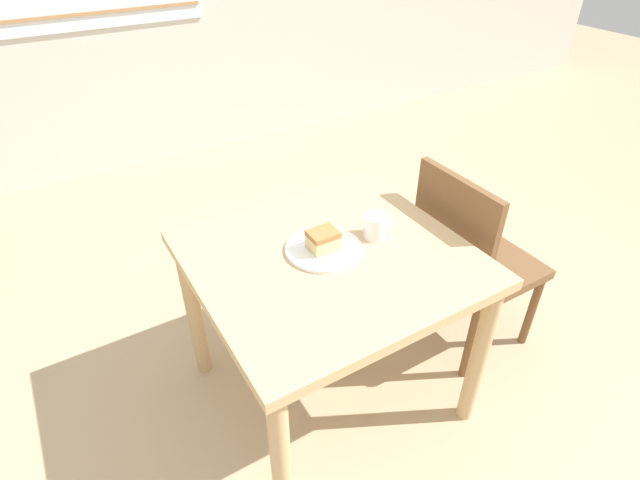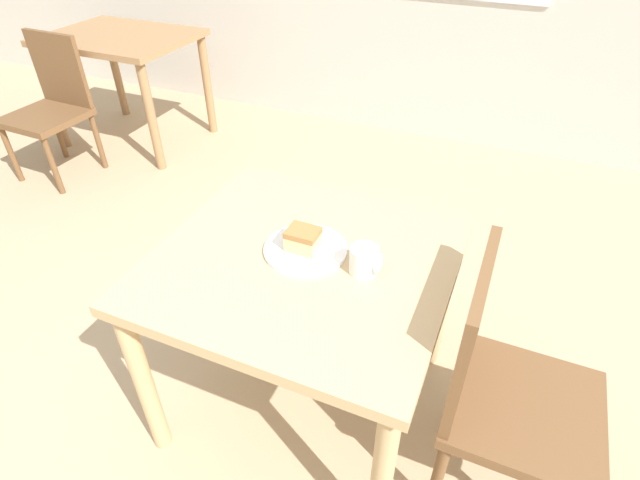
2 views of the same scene
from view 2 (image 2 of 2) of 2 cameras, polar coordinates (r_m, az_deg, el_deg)
The scene contains 7 objects.
dining_table_near at distance 1.60m, azimuth -1.80°, elevation -4.82°, with size 0.90×0.86×0.71m.
dining_table_far at distance 3.89m, azimuth -21.63°, elevation 19.28°, with size 0.96×0.74×0.76m.
chair_near_window at distance 1.59m, azimuth 20.21°, elevation -15.53°, with size 0.43×0.43×0.87m.
chair_far_corner at distance 3.67m, azimuth -28.34°, elevation 13.53°, with size 0.44×0.44×0.87m.
plate at distance 1.55m, azimuth -1.67°, elevation -1.07°, with size 0.26×0.26×0.01m.
cake_slice at distance 1.52m, azimuth -1.95°, elevation 0.10°, with size 0.10×0.08×0.07m.
coffee_mug at distance 1.46m, azimuth 5.18°, elevation -2.36°, with size 0.09×0.09×0.08m.
Camera 2 is at (0.67, -0.59, 1.67)m, focal length 28.00 mm.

